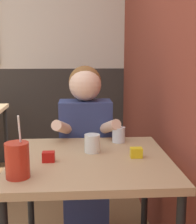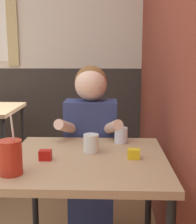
# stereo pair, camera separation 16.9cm
# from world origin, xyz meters

# --- Properties ---
(brick_wall_right) EXTENTS (0.08, 4.49, 2.70)m
(brick_wall_right) POSITION_xyz_m (1.20, 1.24, 1.35)
(brick_wall_right) COLOR brown
(brick_wall_right) RESTS_ON ground_plane
(back_wall) EXTENTS (5.34, 0.09, 2.70)m
(back_wall) POSITION_xyz_m (-0.01, 2.52, 1.36)
(back_wall) COLOR beige
(back_wall) RESTS_ON ground_plane
(main_table) EXTENTS (0.81, 0.76, 0.76)m
(main_table) POSITION_xyz_m (0.70, 0.42, 0.67)
(main_table) COLOR tan
(main_table) RESTS_ON ground_plane
(person_seated) EXTENTS (0.42, 0.41, 1.20)m
(person_seated) POSITION_xyz_m (0.69, 0.93, 0.64)
(person_seated) COLOR navy
(person_seated) RESTS_ON ground_plane
(cocktail_pitcher) EXTENTS (0.10, 0.10, 0.27)m
(cocktail_pitcher) POSITION_xyz_m (0.38, 0.19, 0.83)
(cocktail_pitcher) COLOR #B22819
(cocktail_pitcher) RESTS_ON main_table
(glass_near_pitcher) EXTENTS (0.08, 0.08, 0.09)m
(glass_near_pitcher) POSITION_xyz_m (0.88, 0.70, 0.80)
(glass_near_pitcher) COLOR silver
(glass_near_pitcher) RESTS_ON main_table
(glass_center) EXTENTS (0.08, 0.08, 0.10)m
(glass_center) POSITION_xyz_m (0.71, 0.51, 0.80)
(glass_center) COLOR silver
(glass_center) RESTS_ON main_table
(condiment_ketchup) EXTENTS (0.06, 0.04, 0.05)m
(condiment_ketchup) POSITION_xyz_m (0.49, 0.38, 0.78)
(condiment_ketchup) COLOR #B7140F
(condiment_ketchup) RESTS_ON main_table
(condiment_mustard) EXTENTS (0.06, 0.04, 0.05)m
(condiment_mustard) POSITION_xyz_m (0.93, 0.42, 0.78)
(condiment_mustard) COLOR yellow
(condiment_mustard) RESTS_ON main_table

